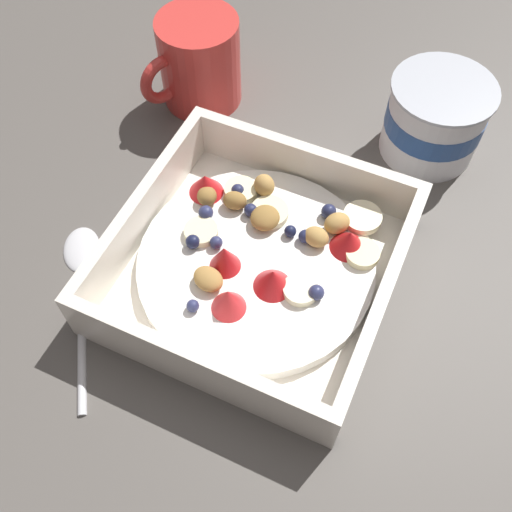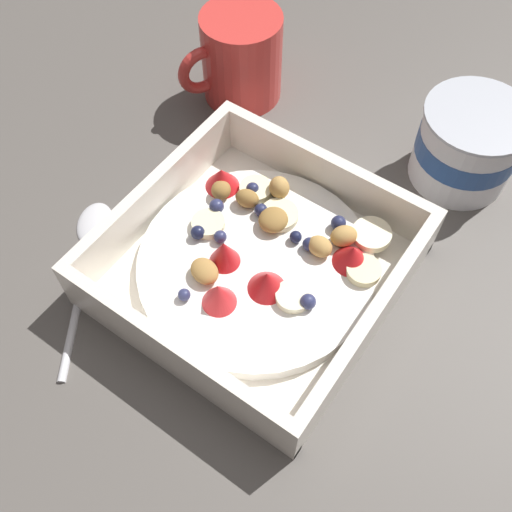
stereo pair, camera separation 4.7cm
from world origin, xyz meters
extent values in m
plane|color=#56514C|center=(0.00, 0.00, 0.00)|extent=(2.40, 2.40, 0.00)
cube|color=white|center=(-0.02, -0.01, 0.01)|extent=(0.22, 0.22, 0.01)
cube|color=white|center=(-0.02, -0.11, 0.03)|extent=(0.22, 0.01, 0.06)
cube|color=white|center=(-0.02, 0.10, 0.03)|extent=(0.22, 0.01, 0.06)
cube|color=white|center=(-0.12, -0.01, 0.03)|extent=(0.01, 0.20, 0.06)
cube|color=white|center=(0.09, -0.01, 0.03)|extent=(0.01, 0.20, 0.06)
cylinder|color=white|center=(-0.02, -0.01, 0.02)|extent=(0.20, 0.20, 0.01)
cylinder|color=#F4EAB7|center=(-0.07, 0.00, 0.03)|extent=(0.03, 0.03, 0.01)
cylinder|color=#F4EAB7|center=(-0.02, 0.04, 0.03)|extent=(0.04, 0.04, 0.01)
cylinder|color=#F7EFC6|center=(0.03, -0.02, 0.03)|extent=(0.03, 0.03, 0.01)
cylinder|color=#F7EFC6|center=(0.05, 0.07, 0.03)|extent=(0.05, 0.05, 0.01)
cylinder|color=#F4EAB7|center=(-0.06, 0.05, 0.03)|extent=(0.04, 0.04, 0.01)
cylinder|color=beige|center=(0.06, 0.04, 0.03)|extent=(0.03, 0.03, 0.01)
cone|color=red|center=(0.05, 0.04, 0.03)|extent=(0.04, 0.04, 0.02)
cone|color=red|center=(-0.04, -0.02, 0.04)|extent=(0.03, 0.03, 0.03)
cone|color=red|center=(0.01, -0.02, 0.03)|extent=(0.04, 0.04, 0.02)
cone|color=red|center=(-0.09, 0.04, 0.03)|extent=(0.04, 0.04, 0.02)
cone|color=red|center=(-0.02, -0.05, 0.04)|extent=(0.04, 0.04, 0.03)
sphere|color=#23284C|center=(-0.06, 0.05, 0.03)|extent=(0.01, 0.01, 0.01)
sphere|color=#23284C|center=(0.02, 0.06, 0.03)|extent=(0.01, 0.01, 0.01)
sphere|color=#191E3D|center=(-0.07, -0.01, 0.03)|extent=(0.01, 0.01, 0.01)
sphere|color=navy|center=(-0.05, -0.01, 0.03)|extent=(0.01, 0.01, 0.01)
sphere|color=navy|center=(-0.04, -0.07, 0.03)|extent=(0.01, 0.01, 0.01)
sphere|color=#191E3D|center=(0.00, 0.03, 0.03)|extent=(0.01, 0.01, 0.01)
sphere|color=#23284C|center=(-0.04, 0.04, 0.03)|extent=(0.01, 0.01, 0.01)
sphere|color=navy|center=(0.04, -0.02, 0.03)|extent=(0.01, 0.01, 0.01)
sphere|color=#23284C|center=(0.01, 0.03, 0.03)|extent=(0.01, 0.01, 0.01)
sphere|color=navy|center=(-0.07, 0.02, 0.03)|extent=(0.01, 0.01, 0.01)
ellipsoid|color=olive|center=(-0.06, 0.04, 0.03)|extent=(0.02, 0.02, 0.02)
ellipsoid|color=#AD7F42|center=(-0.04, -0.04, 0.03)|extent=(0.03, 0.03, 0.01)
ellipsoid|color=olive|center=(-0.08, 0.03, 0.03)|extent=(0.02, 0.02, 0.01)
ellipsoid|color=tan|center=(0.02, 0.03, 0.03)|extent=(0.02, 0.02, 0.02)
ellipsoid|color=tan|center=(-0.04, 0.06, 0.03)|extent=(0.03, 0.03, 0.02)
ellipsoid|color=tan|center=(0.03, 0.05, 0.03)|extent=(0.03, 0.03, 0.02)
ellipsoid|color=olive|center=(-0.02, 0.03, 0.03)|extent=(0.03, 0.03, 0.01)
ellipsoid|color=silver|center=(-0.16, -0.04, 0.00)|extent=(0.05, 0.06, 0.01)
cylinder|color=silver|center=(-0.12, -0.12, 0.00)|extent=(0.08, 0.11, 0.01)
cylinder|color=white|center=(0.08, 0.20, 0.04)|extent=(0.09, 0.09, 0.07)
cylinder|color=#2D5193|center=(0.08, 0.20, 0.04)|extent=(0.09, 0.09, 0.02)
cylinder|color=#B7BCC6|center=(0.08, 0.20, 0.08)|extent=(0.10, 0.10, 0.00)
cylinder|color=red|center=(-0.16, 0.17, 0.04)|extent=(0.08, 0.08, 0.09)
torus|color=red|center=(-0.18, 0.13, 0.05)|extent=(0.03, 0.05, 0.05)
camera|label=1|loc=(0.09, -0.24, 0.43)|focal=41.16mm
camera|label=2|loc=(0.13, -0.21, 0.43)|focal=41.16mm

